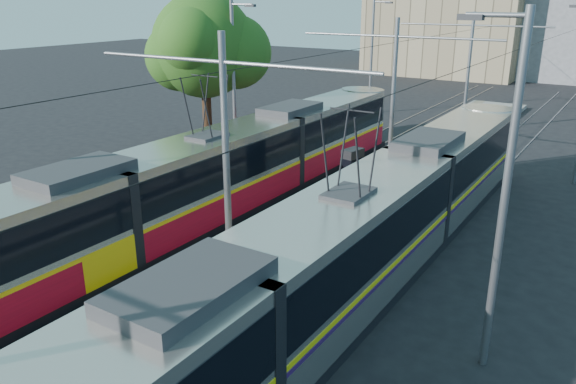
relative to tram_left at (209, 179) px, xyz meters
The scene contains 11 objects.
platform 6.85m from the tram_left, 57.32° to the left, with size 4.00×50.00×0.30m, color gray.
tactile_strip_left 6.17m from the tram_left, 69.04° to the left, with size 0.70×50.00×0.01m, color gray.
tactile_strip_right 7.68m from the tram_left, 48.02° to the left, with size 0.70×50.00×0.01m, color gray.
rails 6.88m from the tram_left, 57.32° to the left, with size 8.71×70.00×0.03m.
tram_left is the anchor object (origin of this frame).
tram_right 7.76m from the tram_left, 21.81° to the right, with size 2.43×30.21×5.50m.
catenary 5.34m from the tram_left, 37.55° to the left, with size 9.20×70.00×7.00m.
street_lamps 10.56m from the tram_left, 69.47° to the left, with size 15.18×38.22×8.00m.
shelter 5.90m from the tram_left, 51.99° to the left, with size 0.73×1.01×2.03m.
tree 10.17m from the tram_left, 128.28° to the left, with size 5.79×5.35×8.41m.
building_left 49.39m from the tram_left, 97.50° to the left, with size 16.32×12.24×15.24m.
Camera 1 is at (9.65, -3.83, 8.13)m, focal length 35.00 mm.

